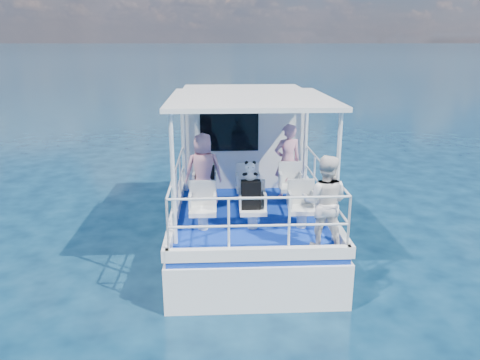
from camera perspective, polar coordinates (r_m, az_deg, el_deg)
The scene contains 20 objects.
ground at distance 9.96m, azimuth 1.02°, elevation -8.23°, with size 2000.00×2000.00×0.00m, color #061B30.
hull at distance 10.87m, azimuth 0.66°, elevation -6.03°, with size 3.00×7.00×1.60m, color white.
deck at distance 10.57m, azimuth 0.68°, elevation -1.77°, with size 2.90×6.90×0.10m, color navy.
cabin at distance 11.54m, azimuth 0.30°, elevation 5.70°, with size 2.85×2.00×2.20m, color white.
canopy at distance 8.90m, azimuth 1.21°, elevation 9.88°, with size 3.00×3.20×0.08m, color white.
canopy_posts at distance 9.05m, azimuth 1.19°, elevation 2.66°, with size 2.77×2.97×2.20m.
railings at distance 8.91m, azimuth 1.31°, elevation -1.59°, with size 2.84×3.59×1.00m, color white, non-canonical shape.
seat_port_fwd at distance 9.72m, azimuth -4.33°, elevation -1.98°, with size 0.48×0.46×0.38m, color silver.
seat_center_fwd at distance 9.74m, azimuth 0.97°, elevation -1.90°, with size 0.48×0.46×0.38m, color silver.
seat_stbd_fwd at distance 9.84m, azimuth 6.21°, elevation -1.81°, with size 0.48×0.46×0.38m, color silver.
seat_port_aft at distance 8.50m, azimuth -4.53°, elevation -4.77°, with size 0.48×0.46×0.38m, color silver.
seat_center_aft at distance 8.52m, azimuth 1.56°, elevation -4.67°, with size 0.48×0.46×0.38m, color silver.
seat_stbd_aft at distance 8.63m, azimuth 7.54°, elevation -4.52°, with size 0.48×0.46×0.38m, color silver.
passenger_port_fwd at distance 9.48m, azimuth -4.48°, elevation 1.15°, with size 0.57×0.41×1.53m, color pink.
passenger_stbd_fwd at distance 10.02m, azimuth 5.80°, elevation 2.25°, with size 0.59×0.39×1.63m, color #C68098.
passenger_stbd_aft at distance 7.67m, azimuth 10.29°, elevation -2.69°, with size 0.76×0.59×1.56m, color white.
backpack_port at distance 9.56m, azimuth -4.16°, elevation 0.33°, with size 0.35×0.20×0.46m, color black.
backpack_center at distance 8.36m, azimuth 1.33°, elevation -1.81°, with size 0.35×0.20×0.52m, color black.
compact_camera at distance 9.49m, azimuth -4.21°, elevation 1.84°, with size 0.10×0.06×0.06m, color black.
panda at distance 8.26m, azimuth 1.26°, elevation 1.13°, with size 0.23×0.19×0.35m, color white, non-canonical shape.
Camera 1 is at (-0.63, -9.02, 4.17)m, focal length 35.00 mm.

